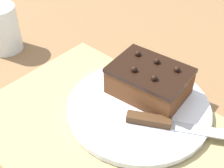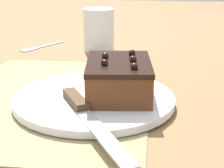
{
  "view_description": "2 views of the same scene",
  "coord_description": "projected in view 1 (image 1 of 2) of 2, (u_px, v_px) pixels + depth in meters",
  "views": [
    {
      "loc": [
        0.26,
        -0.27,
        0.43
      ],
      "look_at": [
        -0.02,
        0.05,
        0.07
      ],
      "focal_mm": 50.0,
      "sensor_mm": 36.0,
      "label": 1
    },
    {
      "loc": [
        0.6,
        0.17,
        0.24
      ],
      "look_at": [
        -0.02,
        0.1,
        0.02
      ],
      "focal_mm": 60.0,
      "sensor_mm": 36.0,
      "label": 2
    }
  ],
  "objects": [
    {
      "name": "drinking_glass",
      "position": [
        2.0,
        29.0,
        0.73
      ],
      "size": [
        0.08,
        0.08,
        0.11
      ],
      "color": "white",
      "rests_on": "ground_plane"
    },
    {
      "name": "ground_plane",
      "position": [
        103.0,
        128.0,
        0.57
      ],
      "size": [
        3.0,
        3.0,
        0.0
      ],
      "primitive_type": "plane",
      "color": "olive"
    },
    {
      "name": "serving_knife",
      "position": [
        172.0,
        124.0,
        0.55
      ],
      "size": [
        0.23,
        0.14,
        0.01
      ],
      "rotation": [
        0.0,
        0.0,
        5.22
      ],
      "color": "#472D19",
      "rests_on": "cake_plate"
    },
    {
      "name": "chocolate_cake",
      "position": [
        149.0,
        81.0,
        0.6
      ],
      "size": [
        0.15,
        0.12,
        0.07
      ],
      "rotation": [
        0.0,
        0.0,
        0.1
      ],
      "color": "brown",
      "rests_on": "cake_plate"
    },
    {
      "name": "placemat_woven",
      "position": [
        103.0,
        127.0,
        0.57
      ],
      "size": [
        0.46,
        0.34,
        0.0
      ],
      "primitive_type": "cube",
      "color": "tan",
      "rests_on": "ground_plane"
    },
    {
      "name": "cake_plate",
      "position": [
        139.0,
        107.0,
        0.59
      ],
      "size": [
        0.27,
        0.27,
        0.01
      ],
      "color": "white",
      "rests_on": "placemat_woven"
    }
  ]
}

